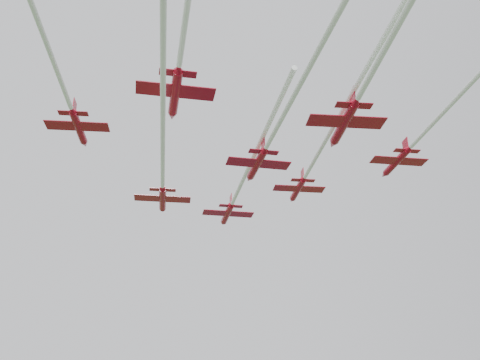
{
  "coord_description": "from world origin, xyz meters",
  "views": [
    {
      "loc": [
        -4.0,
        -82.08,
        15.64
      ],
      "look_at": [
        -2.34,
        -3.7,
        49.93
      ],
      "focal_mm": 40.0,
      "sensor_mm": 36.0,
      "label": 1
    }
  ],
  "objects_px": {
    "jet_row3_right": "(426,131)",
    "jet_row2_right": "(320,150)",
    "jet_row3_mid": "(284,115)",
    "jet_row4_left": "(186,13)",
    "jet_row3_left": "(60,79)",
    "jet_row4_right": "(386,47)",
    "jet_row2_left": "(163,167)",
    "jet_lead": "(238,190)"
  },
  "relations": [
    {
      "from": "jet_row2_right",
      "to": "jet_row4_right",
      "type": "bearing_deg",
      "value": -90.58
    },
    {
      "from": "jet_row2_right",
      "to": "jet_row3_right",
      "type": "bearing_deg",
      "value": -35.0
    },
    {
      "from": "jet_lead",
      "to": "jet_row3_left",
      "type": "height_order",
      "value": "jet_lead"
    },
    {
      "from": "jet_row3_right",
      "to": "jet_row4_right",
      "type": "xyz_separation_m",
      "value": [
        -10.79,
        -19.22,
        -1.11
      ]
    },
    {
      "from": "jet_row3_mid",
      "to": "jet_row2_right",
      "type": "bearing_deg",
      "value": 53.15
    },
    {
      "from": "jet_lead",
      "to": "jet_row2_left",
      "type": "height_order",
      "value": "jet_lead"
    },
    {
      "from": "jet_row2_left",
      "to": "jet_row4_right",
      "type": "relative_size",
      "value": 0.86
    },
    {
      "from": "jet_row3_right",
      "to": "jet_row2_left",
      "type": "bearing_deg",
      "value": 162.68
    },
    {
      "from": "jet_row3_mid",
      "to": "jet_row4_left",
      "type": "relative_size",
      "value": 1.0
    },
    {
      "from": "jet_row4_left",
      "to": "jet_row3_mid",
      "type": "bearing_deg",
      "value": 45.65
    },
    {
      "from": "jet_row3_right",
      "to": "jet_row4_left",
      "type": "bearing_deg",
      "value": -151.59
    },
    {
      "from": "jet_row4_right",
      "to": "jet_row3_left",
      "type": "bearing_deg",
      "value": 160.61
    },
    {
      "from": "jet_row2_left",
      "to": "jet_row2_right",
      "type": "bearing_deg",
      "value": -4.85
    },
    {
      "from": "jet_row3_right",
      "to": "jet_row2_right",
      "type": "bearing_deg",
      "value": 143.84
    },
    {
      "from": "jet_lead",
      "to": "jet_row3_right",
      "type": "distance_m",
      "value": 34.47
    },
    {
      "from": "jet_row3_left",
      "to": "jet_row4_right",
      "type": "bearing_deg",
      "value": -19.25
    },
    {
      "from": "jet_lead",
      "to": "jet_row3_right",
      "type": "relative_size",
      "value": 1.23
    },
    {
      "from": "jet_row2_left",
      "to": "jet_row4_right",
      "type": "xyz_separation_m",
      "value": [
        25.29,
        -25.99,
        1.43
      ]
    },
    {
      "from": "jet_row3_mid",
      "to": "jet_row4_right",
      "type": "xyz_separation_m",
      "value": [
        9.07,
        -13.2,
        0.17
      ]
    },
    {
      "from": "jet_lead",
      "to": "jet_row4_right",
      "type": "relative_size",
      "value": 0.87
    },
    {
      "from": "jet_row2_left",
      "to": "jet_row3_left",
      "type": "xyz_separation_m",
      "value": [
        -10.48,
        -16.26,
        3.73
      ]
    },
    {
      "from": "jet_row4_right",
      "to": "jet_row2_right",
      "type": "bearing_deg",
      "value": 90.8
    },
    {
      "from": "jet_row3_mid",
      "to": "jet_row3_right",
      "type": "bearing_deg",
      "value": 6.74
    },
    {
      "from": "jet_row3_left",
      "to": "jet_row4_left",
      "type": "bearing_deg",
      "value": -41.76
    },
    {
      "from": "jet_row2_left",
      "to": "jet_row3_right",
      "type": "height_order",
      "value": "jet_row3_right"
    },
    {
      "from": "jet_row4_right",
      "to": "jet_row4_left",
      "type": "bearing_deg",
      "value": -177.2
    },
    {
      "from": "jet_row2_left",
      "to": "jet_row3_mid",
      "type": "xyz_separation_m",
      "value": [
        16.21,
        -12.79,
        1.26
      ]
    },
    {
      "from": "jet_row3_mid",
      "to": "jet_row4_left",
      "type": "xyz_separation_m",
      "value": [
        -10.95,
        -15.65,
        1.99
      ]
    },
    {
      "from": "jet_row3_right",
      "to": "jet_row4_left",
      "type": "xyz_separation_m",
      "value": [
        -30.82,
        -21.67,
        0.71
      ]
    },
    {
      "from": "jet_row2_right",
      "to": "jet_row3_right",
      "type": "xyz_separation_m",
      "value": [
        13.11,
        -7.4,
        -0.7
      ]
    },
    {
      "from": "jet_row4_left",
      "to": "jet_row3_right",
      "type": "bearing_deg",
      "value": 25.75
    },
    {
      "from": "jet_lead",
      "to": "jet_row2_right",
      "type": "xyz_separation_m",
      "value": [
        11.81,
        -16.39,
        -0.32
      ]
    },
    {
      "from": "jet_row2_right",
      "to": "jet_row3_left",
      "type": "height_order",
      "value": "jet_row3_left"
    },
    {
      "from": "jet_row3_right",
      "to": "jet_row4_left",
      "type": "relative_size",
      "value": 0.76
    },
    {
      "from": "jet_row2_right",
      "to": "jet_row4_left",
      "type": "bearing_deg",
      "value": -126.89
    },
    {
      "from": "jet_row3_left",
      "to": "jet_row3_mid",
      "type": "height_order",
      "value": "jet_row3_left"
    },
    {
      "from": "jet_lead",
      "to": "jet_row3_left",
      "type": "distance_m",
      "value": 39.71
    },
    {
      "from": "jet_row2_right",
      "to": "jet_row4_right",
      "type": "xyz_separation_m",
      "value": [
        2.31,
        -26.63,
        -1.81
      ]
    },
    {
      "from": "jet_lead",
      "to": "jet_row2_right",
      "type": "relative_size",
      "value": 0.93
    },
    {
      "from": "jet_lead",
      "to": "jet_row2_left",
      "type": "bearing_deg",
      "value": -132.2
    },
    {
      "from": "jet_row3_mid",
      "to": "jet_row4_left",
      "type": "distance_m",
      "value": 19.2
    },
    {
      "from": "jet_row2_left",
      "to": "jet_row3_mid",
      "type": "relative_size",
      "value": 0.93
    }
  ]
}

